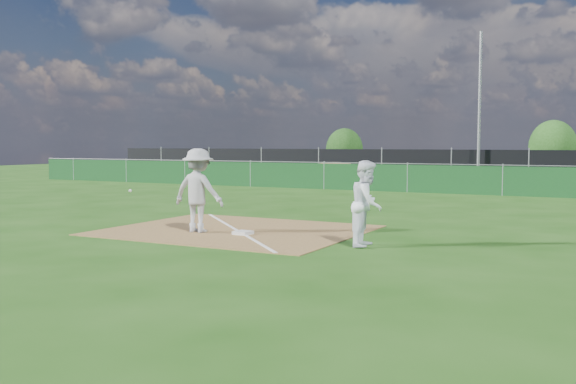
% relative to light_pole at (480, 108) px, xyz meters
% --- Properties ---
extents(ground, '(90.00, 90.00, 0.00)m').
position_rel_light_pole_xyz_m(ground, '(-1.50, -12.70, -4.00)').
color(ground, '#1C490F').
rests_on(ground, ground).
extents(infield_dirt, '(6.00, 5.00, 0.02)m').
position_rel_light_pole_xyz_m(infield_dirt, '(-1.50, -21.70, -3.99)').
color(infield_dirt, brown).
rests_on(infield_dirt, ground).
extents(foul_line, '(5.01, 5.01, 0.01)m').
position_rel_light_pole_xyz_m(foul_line, '(-1.50, -21.70, -3.98)').
color(foul_line, white).
rests_on(foul_line, infield_dirt).
extents(green_fence, '(44.00, 0.05, 1.20)m').
position_rel_light_pole_xyz_m(green_fence, '(-1.50, -7.70, -3.40)').
color(green_fence, '#103C18').
rests_on(green_fence, ground).
extents(dirt_mound, '(3.38, 2.60, 1.17)m').
position_rel_light_pole_xyz_m(dirt_mound, '(-6.50, -4.20, -3.42)').
color(dirt_mound, olive).
rests_on(dirt_mound, ground).
extents(black_fence, '(46.00, 0.04, 1.80)m').
position_rel_light_pole_xyz_m(black_fence, '(-1.50, 0.30, -3.10)').
color(black_fence, black).
rests_on(black_fence, ground).
extents(parking_lot, '(46.00, 9.00, 0.01)m').
position_rel_light_pole_xyz_m(parking_lot, '(-1.50, 5.30, -4.00)').
color(parking_lot, black).
rests_on(parking_lot, ground).
extents(light_pole, '(0.16, 0.16, 8.00)m').
position_rel_light_pole_xyz_m(light_pole, '(0.00, 0.00, 0.00)').
color(light_pole, slate).
rests_on(light_pole, ground).
extents(first_base, '(0.40, 0.40, 0.08)m').
position_rel_light_pole_xyz_m(first_base, '(-0.93, -22.29, -3.94)').
color(first_base, silver).
rests_on(first_base, infield_dirt).
extents(play_at_first, '(2.69, 0.80, 1.99)m').
position_rel_light_pole_xyz_m(play_at_first, '(-2.08, -22.44, -2.98)').
color(play_at_first, '#BBBBBD').
rests_on(play_at_first, infield_dirt).
extents(runner, '(0.77, 0.94, 1.78)m').
position_rel_light_pole_xyz_m(runner, '(2.19, -22.47, -3.11)').
color(runner, white).
rests_on(runner, ground).
extents(car_left, '(4.25, 1.75, 1.44)m').
position_rel_light_pole_xyz_m(car_left, '(-5.56, 5.44, -3.27)').
color(car_left, '#B7BABF').
rests_on(car_left, parking_lot).
extents(car_mid, '(4.80, 2.00, 1.54)m').
position_rel_light_pole_xyz_m(car_mid, '(-4.29, 4.97, -3.22)').
color(car_mid, '#111533').
rests_on(car_mid, parking_lot).
extents(car_right, '(4.16, 1.70, 1.20)m').
position_rel_light_pole_xyz_m(car_right, '(3.50, 3.85, -3.39)').
color(car_right, black).
rests_on(car_right, parking_lot).
extents(tree_left, '(2.75, 2.75, 3.26)m').
position_rel_light_pole_xyz_m(tree_left, '(-11.58, 9.30, -2.32)').
color(tree_left, '#382316').
rests_on(tree_left, ground).
extents(tree_mid, '(3.13, 3.13, 3.72)m').
position_rel_light_pole_xyz_m(tree_mid, '(2.57, 11.90, -2.09)').
color(tree_mid, '#382316').
rests_on(tree_mid, ground).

